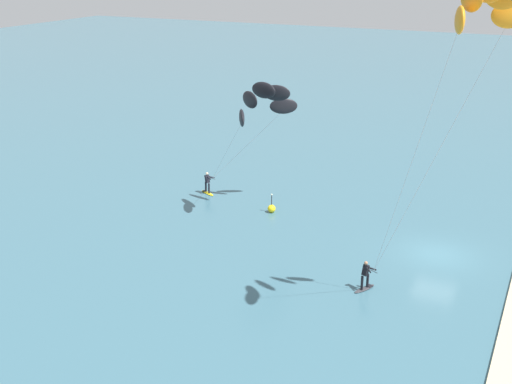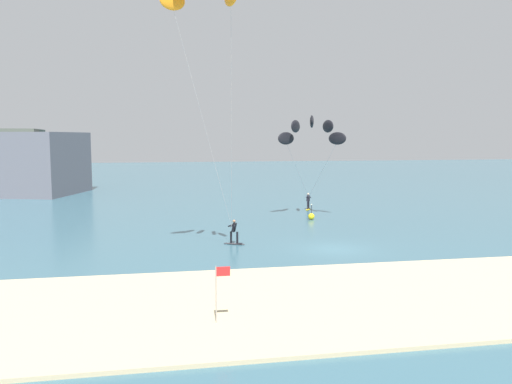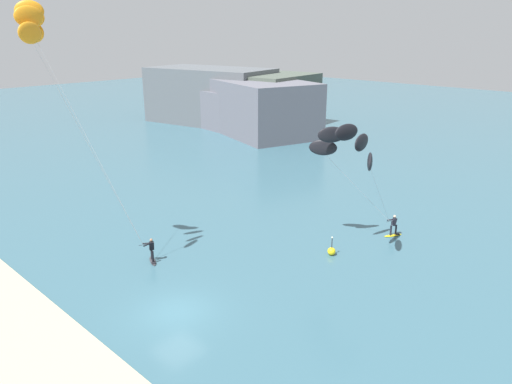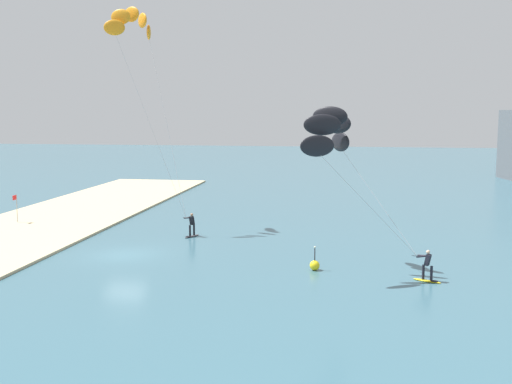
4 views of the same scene
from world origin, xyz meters
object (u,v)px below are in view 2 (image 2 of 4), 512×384
kitesurfer_nearshore (203,2)px  beach_flag (220,283)px  kitesurfer_mid_water (312,133)px  marker_buoy (311,216)px

kitesurfer_nearshore → beach_flag: kitesurfer_nearshore is taller
kitesurfer_mid_water → marker_buoy: 7.30m
beach_flag → marker_buoy: bearing=65.9°
beach_flag → kitesurfer_nearshore: bearing=88.3°
marker_buoy → beach_flag: 26.34m
kitesurfer_mid_water → beach_flag: bearing=-113.7°
kitesurfer_nearshore → beach_flag: (-0.30, -10.15, -12.82)m
kitesurfer_nearshore → beach_flag: size_ratio=7.43×
kitesurfer_mid_water → marker_buoy: bearing=-102.4°
kitesurfer_mid_water → beach_flag: kitesurfer_mid_water is taller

